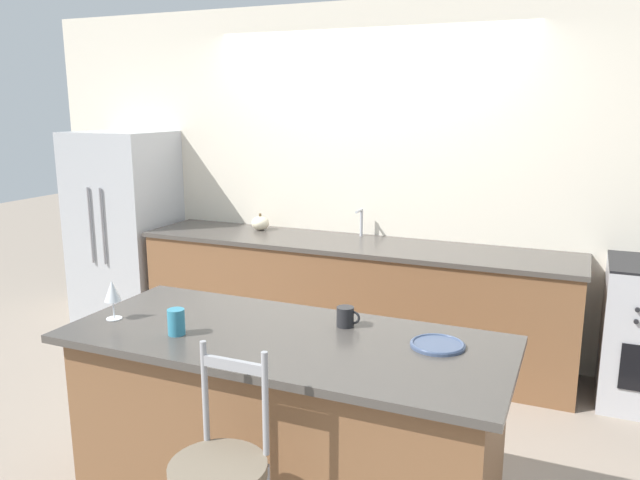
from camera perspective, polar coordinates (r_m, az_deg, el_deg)
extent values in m
plane|color=gray|center=(4.68, 1.05, -12.09)|extent=(18.00, 18.00, 0.00)
cube|color=beige|center=(4.98, 4.31, 5.56)|extent=(6.00, 0.07, 2.70)
cube|color=brown|center=(4.87, 2.83, -5.59)|extent=(3.32, 0.68, 0.88)
cube|color=#47423D|center=(4.75, 2.89, -0.35)|extent=(3.36, 0.71, 0.03)
cube|color=black|center=(4.74, 2.89, -0.22)|extent=(0.56, 0.36, 0.01)
cylinder|color=#ADAFB5|center=(4.92, 3.80, 1.62)|extent=(0.02, 0.02, 0.22)
cylinder|color=#ADAFB5|center=(4.85, 3.58, 2.66)|extent=(0.02, 0.12, 0.02)
cube|color=brown|center=(2.98, -3.19, -17.57)|extent=(1.85, 0.71, 0.91)
cube|color=#47423D|center=(2.77, -3.31, -9.07)|extent=(1.97, 0.83, 0.03)
cube|color=#ADAFB5|center=(5.82, -17.34, 1.04)|extent=(0.81, 0.68, 1.70)
cylinder|color=#939399|center=(5.58, -20.27, 1.26)|extent=(0.02, 0.02, 0.65)
cylinder|color=#939399|center=(5.50, -19.28, 1.17)|extent=(0.02, 0.02, 0.65)
cylinder|color=black|center=(4.22, 27.03, -5.71)|extent=(0.03, 0.02, 0.03)
cylinder|color=black|center=(4.25, 26.93, -6.67)|extent=(0.03, 0.02, 0.03)
cylinder|color=#7F705B|center=(2.36, -9.32, -20.06)|extent=(0.35, 0.35, 0.04)
cylinder|color=#99999E|center=(2.40, -10.47, -13.45)|extent=(0.02, 0.02, 0.39)
cylinder|color=#99999E|center=(2.29, -5.02, -14.71)|extent=(0.02, 0.02, 0.39)
cube|color=#99999E|center=(2.29, -7.91, -11.26)|extent=(0.25, 0.02, 0.04)
cylinder|color=#425170|center=(2.69, 10.70, -9.43)|extent=(0.23, 0.23, 0.01)
torus|color=#425170|center=(2.69, 10.70, -9.31)|extent=(0.22, 0.22, 0.01)
cylinder|color=white|center=(3.12, -18.29, -6.82)|extent=(0.07, 0.07, 0.00)
cylinder|color=white|center=(3.11, -18.35, -6.05)|extent=(0.01, 0.01, 0.08)
cone|color=white|center=(3.08, -18.46, -4.43)|extent=(0.08, 0.08, 0.10)
cylinder|color=#232326|center=(2.86, 2.33, -7.02)|extent=(0.08, 0.08, 0.09)
torus|color=#232326|center=(2.85, 3.08, -7.09)|extent=(0.06, 0.01, 0.06)
cylinder|color=teal|center=(2.83, -13.02, -7.31)|extent=(0.08, 0.08, 0.12)
ellipsoid|color=beige|center=(5.19, -5.48, 1.55)|extent=(0.15, 0.15, 0.11)
cylinder|color=brown|center=(5.17, -5.50, 2.30)|extent=(0.02, 0.02, 0.02)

